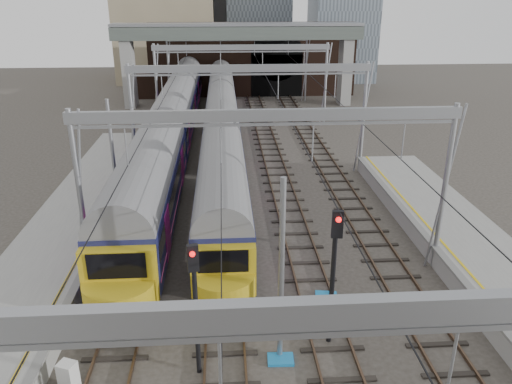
{
  "coord_description": "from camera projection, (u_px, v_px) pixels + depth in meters",
  "views": [
    {
      "loc": [
        -1.84,
        -12.65,
        12.41
      ],
      "look_at": [
        -0.19,
        12.26,
        2.4
      ],
      "focal_mm": 35.0,
      "sensor_mm": 36.0,
      "label": 1
    }
  ],
  "objects": [
    {
      "name": "overhead_line",
      "position": [
        250.0,
        85.0,
        33.9
      ],
      "size": [
        16.8,
        80.0,
        8.0
      ],
      "color": "gray",
      "rests_on": "ground"
    },
    {
      "name": "retaining_wall",
      "position": [
        248.0,
        61.0,
        63.02
      ],
      "size": [
        28.0,
        2.75,
        9.0
      ],
      "color": "#301D15",
      "rests_on": "ground"
    },
    {
      "name": "train_second",
      "position": [
        182.0,
        96.0,
        50.84
      ],
      "size": [
        2.99,
        69.09,
        5.08
      ],
      "color": "black",
      "rests_on": "ground"
    },
    {
      "name": "train_main",
      "position": [
        222.0,
        103.0,
        48.46
      ],
      "size": [
        2.7,
        62.48,
        4.68
      ],
      "color": "black",
      "rests_on": "ground"
    },
    {
      "name": "overbridge",
      "position": [
        238.0,
        41.0,
        56.35
      ],
      "size": [
        28.0,
        3.0,
        9.25
      ],
      "color": "gray",
      "rests_on": "ground"
    },
    {
      "name": "signal_near_centre",
      "position": [
        334.0,
        263.0,
        17.78
      ],
      "size": [
        0.41,
        0.49,
        5.53
      ],
      "rotation": [
        0.0,
        0.0,
        -0.12
      ],
      "color": "black",
      "rests_on": "ground"
    },
    {
      "name": "tracks",
      "position": [
        256.0,
        211.0,
        30.33
      ],
      "size": [
        14.4,
        80.0,
        0.22
      ],
      "color": "#4C3828",
      "rests_on": "ground"
    },
    {
      "name": "relay_cabinet",
      "position": [
        68.0,
        377.0,
        16.53
      ],
      "size": [
        0.7,
        0.65,
        1.12
      ],
      "primitive_type": "cube",
      "rotation": [
        0.0,
        0.0,
        -0.39
      ],
      "color": "silver",
      "rests_on": "ground"
    },
    {
      "name": "equip_cover_c",
      "position": [
        326.0,
        296.0,
        21.84
      ],
      "size": [
        1.02,
        0.79,
        0.11
      ],
      "primitive_type": "cube",
      "rotation": [
        0.0,
        0.0,
        -0.15
      ],
      "color": "#1773B3",
      "rests_on": "ground"
    },
    {
      "name": "signal_near_left",
      "position": [
        195.0,
        295.0,
        16.3
      ],
      "size": [
        0.39,
        0.48,
        5.12
      ],
      "rotation": [
        0.0,
        0.0,
        0.21
      ],
      "color": "black",
      "rests_on": "ground"
    },
    {
      "name": "equip_cover_b",
      "position": [
        261.0,
        307.0,
        21.06
      ],
      "size": [
        0.93,
        0.66,
        0.11
      ],
      "primitive_type": "cube",
      "rotation": [
        0.0,
        0.0,
        -0.01
      ],
      "color": "#1773B3",
      "rests_on": "ground"
    },
    {
      "name": "equip_cover_a",
      "position": [
        281.0,
        359.0,
        18.05
      ],
      "size": [
        0.97,
        0.7,
        0.11
      ],
      "primitive_type": "cube",
      "rotation": [
        0.0,
        0.0,
        -0.04
      ],
      "color": "#1773B3",
      "rests_on": "ground"
    }
  ]
}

